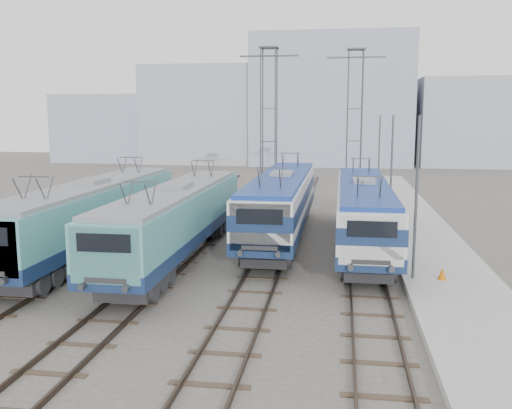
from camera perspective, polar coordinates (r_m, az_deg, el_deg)
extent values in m
plane|color=#514C47|center=(23.43, -5.62, -8.52)|extent=(160.00, 160.00, 0.00)
cube|color=#9E9E99|center=(30.80, 17.04, -4.33)|extent=(4.00, 70.00, 0.30)
cube|color=#15274D|center=(29.91, -15.93, -2.28)|extent=(2.83, 17.88, 0.60)
cube|color=teal|center=(29.71, -16.03, -0.02)|extent=(2.78, 17.88, 1.79)
cube|color=slate|center=(29.58, -16.11, 1.88)|extent=(2.56, 17.16, 0.20)
cube|color=#262628|center=(24.92, -21.52, -6.55)|extent=(2.09, 3.58, 0.67)
cube|color=#262628|center=(35.46, -11.92, -1.63)|extent=(2.09, 3.58, 0.67)
cube|color=#15274D|center=(28.04, -7.80, -2.81)|extent=(2.76, 17.42, 0.58)
cube|color=teal|center=(27.83, -7.86, -0.47)|extent=(2.71, 17.42, 1.74)
cube|color=teal|center=(20.13, -14.55, -4.81)|extent=(2.49, 0.68, 1.97)
cube|color=slate|center=(27.69, -7.90, 1.51)|extent=(2.49, 16.73, 0.19)
cube|color=#262628|center=(22.87, -11.87, -7.50)|extent=(2.03, 3.48, 0.65)
cube|color=#262628|center=(33.69, -5.02, -2.04)|extent=(2.03, 3.48, 0.65)
cube|color=#15274D|center=(32.56, 2.59, -1.05)|extent=(2.83, 17.86, 0.60)
cube|color=silver|center=(32.38, 2.60, 1.03)|extent=(2.78, 17.86, 1.79)
cube|color=#15274D|center=(32.38, 2.60, 0.94)|extent=(2.82, 17.88, 0.69)
cube|color=silver|center=(24.00, 0.48, -2.18)|extent=(2.56, 0.69, 2.02)
cube|color=navy|center=(32.26, 2.61, 2.78)|extent=(2.56, 17.14, 0.20)
cube|color=#262628|center=(26.92, 1.26, -4.78)|extent=(2.08, 3.57, 0.67)
cube|color=#262628|center=(38.53, 3.49, -0.62)|extent=(2.08, 3.57, 0.67)
cube|color=#15274D|center=(30.65, 10.63, -1.91)|extent=(2.72, 17.20, 0.57)
cube|color=silver|center=(30.45, 10.69, 0.21)|extent=(2.67, 17.20, 1.72)
cube|color=#15274D|center=(30.46, 10.69, 0.12)|extent=(2.71, 17.22, 0.67)
cube|color=silver|center=(22.36, 11.45, -3.41)|extent=(2.46, 0.67, 1.95)
cube|color=navy|center=(30.33, 10.75, 2.00)|extent=(2.46, 16.51, 0.19)
cube|color=#262628|center=(25.21, 11.05, -5.94)|extent=(2.01, 3.44, 0.64)
cube|color=#262628|center=(36.41, 10.28, -1.33)|extent=(2.01, 3.44, 0.64)
cylinder|color=#3F4247|center=(43.55, 0.47, 7.61)|extent=(0.10, 0.10, 12.00)
cylinder|color=#3F4247|center=(43.41, 1.92, 7.60)|extent=(0.10, 0.10, 12.00)
cylinder|color=#3F4247|center=(44.64, 0.67, 7.64)|extent=(0.10, 0.10, 12.00)
cylinder|color=#3F4247|center=(44.51, 2.09, 7.63)|extent=(0.10, 0.10, 12.00)
cube|color=#3F4247|center=(44.23, 1.31, 14.63)|extent=(4.50, 0.12, 0.12)
cylinder|color=#3F4247|center=(45.13, 9.11, 7.55)|extent=(0.10, 0.10, 12.00)
cylinder|color=#3F4247|center=(45.15, 10.51, 7.51)|extent=(0.10, 0.10, 12.00)
cylinder|color=#3F4247|center=(46.23, 9.09, 7.58)|extent=(0.10, 0.10, 12.00)
cylinder|color=#3F4247|center=(46.25, 10.47, 7.54)|extent=(0.10, 0.10, 12.00)
cube|color=#3F4247|center=(45.89, 9.98, 14.30)|extent=(4.50, 0.12, 0.12)
cylinder|color=#3F4247|center=(24.12, 15.71, 0.23)|extent=(0.12, 0.12, 7.00)
cylinder|color=#3F4247|center=(35.97, 13.37, 3.10)|extent=(0.12, 0.12, 7.00)
cylinder|color=#3F4247|center=(47.89, 12.19, 4.54)|extent=(0.12, 0.12, 7.00)
cone|color=#D25F04|center=(24.86, 18.13, -6.57)|extent=(0.34, 0.34, 0.51)
cube|color=#9AA2AB|center=(85.91, -4.70, 8.91)|extent=(18.00, 12.00, 14.00)
cube|color=#939CB3|center=(83.70, 7.57, 10.23)|extent=(22.00, 14.00, 18.00)
cube|color=#9AA2AB|center=(85.69, 21.14, 7.67)|extent=(16.00, 12.00, 12.00)
cube|color=#939CB3|center=(90.92, -14.64, 7.39)|extent=(14.00, 10.00, 10.00)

